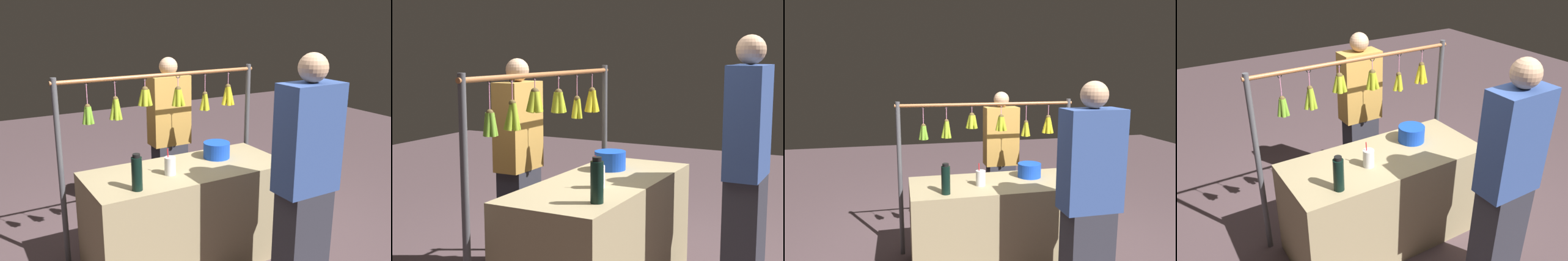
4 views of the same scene
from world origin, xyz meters
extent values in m
plane|color=#503D41|center=(0.00, 0.00, 0.00)|extent=(12.00, 12.00, 0.00)
cube|color=tan|center=(0.00, 0.00, 0.41)|extent=(1.59, 0.68, 0.81)
cylinder|color=#4C4C51|center=(-0.87, -0.40, 0.77)|extent=(0.04, 0.04, 1.53)
cylinder|color=#4C4C51|center=(0.87, -0.40, 0.77)|extent=(0.04, 0.04, 1.53)
cylinder|color=#9E6038|center=(0.00, -0.40, 1.49)|extent=(1.80, 0.03, 0.03)
torus|color=black|center=(-0.65, -0.40, 1.47)|extent=(0.04, 0.01, 0.04)
cylinder|color=pink|center=(-0.65, -0.40, 1.41)|extent=(0.01, 0.01, 0.13)
sphere|color=brown|center=(-0.65, -0.40, 1.34)|extent=(0.05, 0.05, 0.05)
cylinder|color=gold|center=(-0.63, -0.40, 1.26)|extent=(0.08, 0.04, 0.17)
cylinder|color=gold|center=(-0.64, -0.38, 1.26)|extent=(0.04, 0.06, 0.17)
cylinder|color=gold|center=(-0.67, -0.39, 1.26)|extent=(0.07, 0.06, 0.18)
cylinder|color=gold|center=(-0.67, -0.42, 1.26)|extent=(0.06, 0.05, 0.17)
cylinder|color=gold|center=(-0.64, -0.43, 1.26)|extent=(0.05, 0.07, 0.18)
torus|color=black|center=(-0.41, -0.40, 1.47)|extent=(0.04, 0.01, 0.04)
cylinder|color=pink|center=(-0.41, -0.40, 1.38)|extent=(0.01, 0.01, 0.17)
sphere|color=brown|center=(-0.41, -0.40, 1.30)|extent=(0.04, 0.04, 0.04)
cylinder|color=gold|center=(-0.39, -0.41, 1.22)|extent=(0.07, 0.04, 0.15)
cylinder|color=gold|center=(-0.41, -0.39, 1.22)|extent=(0.03, 0.05, 0.15)
cylinder|color=gold|center=(-0.43, -0.40, 1.22)|extent=(0.06, 0.03, 0.15)
cylinder|color=gold|center=(-0.41, -0.42, 1.22)|extent=(0.04, 0.06, 0.15)
torus|color=black|center=(-0.14, -0.40, 1.47)|extent=(0.04, 0.01, 0.04)
cylinder|color=pink|center=(-0.14, -0.40, 1.42)|extent=(0.01, 0.01, 0.11)
sphere|color=brown|center=(-0.14, -0.40, 1.36)|extent=(0.05, 0.05, 0.05)
cylinder|color=#AAB625|center=(-0.12, -0.40, 1.29)|extent=(0.07, 0.04, 0.15)
cylinder|color=#AAB625|center=(-0.13, -0.38, 1.29)|extent=(0.05, 0.06, 0.15)
cylinder|color=#AAB625|center=(-0.16, -0.39, 1.29)|extent=(0.07, 0.06, 0.15)
cylinder|color=#AAB625|center=(-0.16, -0.42, 1.29)|extent=(0.06, 0.06, 0.15)
cylinder|color=#AAB625|center=(-0.14, -0.43, 1.29)|extent=(0.05, 0.06, 0.15)
torus|color=black|center=(0.16, -0.40, 1.47)|extent=(0.04, 0.01, 0.04)
cylinder|color=pink|center=(0.16, -0.40, 1.43)|extent=(0.01, 0.01, 0.09)
sphere|color=brown|center=(0.16, -0.40, 1.38)|extent=(0.05, 0.05, 0.05)
cylinder|color=#A4B426|center=(0.18, -0.41, 1.32)|extent=(0.07, 0.05, 0.14)
cylinder|color=#A4B426|center=(0.17, -0.38, 1.32)|extent=(0.05, 0.07, 0.14)
cylinder|color=#A4B426|center=(0.14, -0.39, 1.32)|extent=(0.06, 0.05, 0.14)
cylinder|color=#A4B426|center=(0.14, -0.42, 1.32)|extent=(0.07, 0.06, 0.14)
cylinder|color=#A4B426|center=(0.16, -0.43, 1.32)|extent=(0.05, 0.07, 0.14)
torus|color=black|center=(0.41, -0.40, 1.47)|extent=(0.04, 0.02, 0.04)
cylinder|color=pink|center=(0.41, -0.40, 1.40)|extent=(0.01, 0.01, 0.14)
sphere|color=brown|center=(0.41, -0.40, 1.33)|extent=(0.04, 0.04, 0.04)
cylinder|color=#90AE28|center=(0.43, -0.40, 1.25)|extent=(0.07, 0.03, 0.17)
cylinder|color=#90AE28|center=(0.42, -0.38, 1.25)|extent=(0.04, 0.05, 0.17)
cylinder|color=#90AE28|center=(0.40, -0.39, 1.25)|extent=(0.05, 0.05, 0.17)
cylinder|color=#90AE28|center=(0.40, -0.42, 1.25)|extent=(0.07, 0.06, 0.17)
cylinder|color=#90AE28|center=(0.42, -0.42, 1.25)|extent=(0.05, 0.08, 0.17)
torus|color=black|center=(0.64, -0.40, 1.47)|extent=(0.04, 0.01, 0.04)
cylinder|color=pink|center=(0.64, -0.40, 1.38)|extent=(0.01, 0.01, 0.18)
sphere|color=brown|center=(0.64, -0.40, 1.29)|extent=(0.04, 0.04, 0.04)
cylinder|color=#6DA22C|center=(0.66, -0.40, 1.23)|extent=(0.06, 0.03, 0.14)
cylinder|color=#6DA22C|center=(0.64, -0.38, 1.23)|extent=(0.04, 0.05, 0.14)
cylinder|color=#6DA22C|center=(0.62, -0.39, 1.23)|extent=(0.05, 0.05, 0.14)
cylinder|color=#6DA22C|center=(0.62, -0.41, 1.23)|extent=(0.06, 0.05, 0.14)
cylinder|color=#6DA22C|center=(0.64, -0.42, 1.23)|extent=(0.04, 0.05, 0.14)
cylinder|color=black|center=(0.50, 0.22, 0.93)|extent=(0.07, 0.07, 0.23)
cylinder|color=black|center=(0.50, 0.22, 1.06)|extent=(0.05, 0.05, 0.02)
cylinder|color=blue|center=(-0.34, -0.10, 0.88)|extent=(0.22, 0.22, 0.13)
cylinder|color=silver|center=(0.17, 0.06, 0.88)|extent=(0.09, 0.09, 0.14)
cylinder|color=red|center=(0.19, 0.06, 0.91)|extent=(0.01, 0.04, 0.20)
cube|color=#2D2D38|center=(-0.26, -0.83, 0.38)|extent=(0.30, 0.20, 0.76)
cube|color=#BF8C3F|center=(-0.26, -0.83, 1.09)|extent=(0.38, 0.20, 0.66)
sphere|color=tan|center=(-0.26, -0.83, 1.50)|extent=(0.17, 0.17, 0.17)
cube|color=#2D2D38|center=(-0.45, 0.83, 0.42)|extent=(0.33, 0.22, 0.83)
cube|color=#334C8C|center=(-0.45, 0.83, 1.19)|extent=(0.42, 0.22, 0.73)
sphere|color=tan|center=(-0.45, 0.83, 1.65)|extent=(0.19, 0.19, 0.19)
camera|label=1|loc=(1.53, 2.81, 1.98)|focal=39.91mm
camera|label=2|loc=(3.26, 1.59, 1.65)|focal=52.53mm
camera|label=3|loc=(0.84, 3.04, 1.80)|focal=32.86mm
camera|label=4|loc=(1.50, 2.29, 2.41)|focal=37.00mm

